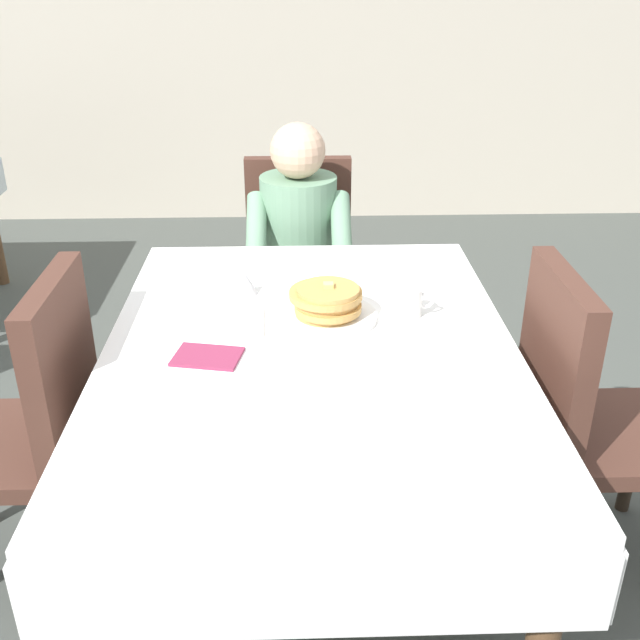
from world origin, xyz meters
TOP-DOWN VIEW (x-y plane):
  - ground_plane at (0.00, 0.00)m, footprint 14.00×14.00m
  - dining_table_main at (0.00, 0.00)m, footprint 1.12×1.52m
  - chair_diner at (-0.03, 1.17)m, footprint 0.44×0.45m
  - diner_person at (-0.03, 1.01)m, footprint 0.40×0.43m
  - chair_right_side at (0.77, 0.00)m, footprint 0.45×0.44m
  - chair_left_side at (-0.77, 0.00)m, footprint 0.45×0.44m
  - plate_breakfast at (0.05, 0.16)m, footprint 0.28×0.28m
  - breakfast_stack at (0.05, 0.16)m, footprint 0.21×0.21m
  - cup_coffee at (0.29, 0.17)m, footprint 0.11×0.08m
  - syrup_pitcher at (-0.19, 0.34)m, footprint 0.08×0.08m
  - fork_left_of_plate at (-0.14, 0.14)m, footprint 0.02×0.18m
  - knife_right_of_plate at (0.24, 0.14)m, footprint 0.04×0.20m
  - spoon_near_edge at (0.06, -0.15)m, footprint 0.15×0.06m
  - napkin_folded at (-0.27, -0.06)m, footprint 0.19×0.15m

SIDE VIEW (x-z plane):
  - ground_plane at x=0.00m, z-range 0.00..0.00m
  - chair_diner at x=-0.03m, z-range 0.06..0.99m
  - chair_right_side at x=0.77m, z-range 0.06..0.99m
  - chair_left_side at x=-0.77m, z-range 0.06..0.99m
  - dining_table_main at x=0.00m, z-range 0.28..1.02m
  - diner_person at x=-0.03m, z-range 0.11..1.23m
  - fork_left_of_plate at x=-0.14m, z-range 0.74..0.74m
  - knife_right_of_plate at x=0.24m, z-range 0.74..0.74m
  - spoon_near_edge at x=0.06m, z-range 0.74..0.74m
  - napkin_folded at x=-0.27m, z-range 0.74..0.75m
  - plate_breakfast at x=0.05m, z-range 0.74..0.76m
  - syrup_pitcher at x=-0.19m, z-range 0.74..0.81m
  - cup_coffee at x=0.29m, z-range 0.74..0.83m
  - breakfast_stack at x=0.05m, z-range 0.75..0.85m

